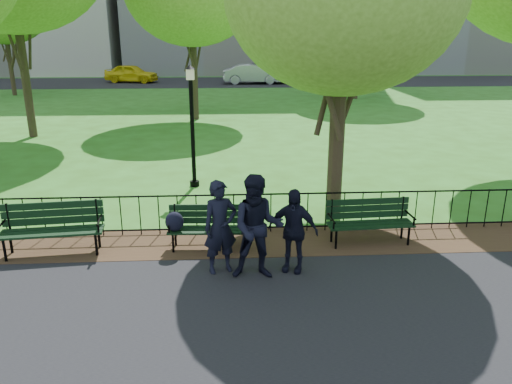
{
  "coord_description": "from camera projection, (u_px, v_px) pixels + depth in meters",
  "views": [
    {
      "loc": [
        -0.31,
        -8.07,
        4.22
      ],
      "look_at": [
        0.25,
        1.5,
        1.1
      ],
      "focal_mm": 35.0,
      "sensor_mm": 36.0,
      "label": 1
    }
  ],
  "objects": [
    {
      "name": "dirt_strip",
      "position": [
        244.0,
        241.0,
        10.4
      ],
      "size": [
        60.0,
        1.6,
        0.01
      ],
      "primitive_type": "cube",
      "color": "#372416",
      "rests_on": "ground"
    },
    {
      "name": "iron_fence",
      "position": [
        243.0,
        211.0,
        10.73
      ],
      "size": [
        24.06,
        0.06,
        1.0
      ],
      "color": "black",
      "rests_on": "ground"
    },
    {
      "name": "ground",
      "position": [
        247.0,
        276.0,
        8.98
      ],
      "size": [
        120.0,
        120.0,
        0.0
      ],
      "primitive_type": "plane",
      "color": "#306219"
    },
    {
      "name": "park_bench_right_a",
      "position": [
        369.0,
        217.0,
        10.23
      ],
      "size": [
        1.78,
        0.64,
        0.99
      ],
      "rotation": [
        0.0,
        0.0,
        0.06
      ],
      "color": "black",
      "rests_on": "ground"
    },
    {
      "name": "lamppost",
      "position": [
        192.0,
        122.0,
        13.58
      ],
      "size": [
        0.3,
        0.3,
        3.35
      ],
      "color": "black",
      "rests_on": "ground"
    },
    {
      "name": "person_mid",
      "position": [
        258.0,
        227.0,
        8.64
      ],
      "size": [
        0.94,
        0.53,
        1.89
      ],
      "primitive_type": "imported",
      "rotation": [
        0.0,
        0.0,
        -0.06
      ],
      "color": "black",
      "rests_on": "asphalt_path"
    },
    {
      "name": "sedan_silver",
      "position": [
        253.0,
        74.0,
        40.52
      ],
      "size": [
        4.79,
        1.68,
        1.58
      ],
      "primitive_type": "imported",
      "rotation": [
        0.0,
        0.0,
        1.57
      ],
      "color": "#A9ACB0",
      "rests_on": "far_street"
    },
    {
      "name": "tree_far_w",
      "position": [
        1.0,
        3.0,
        31.93
      ],
      "size": [
        6.05,
        6.05,
        8.44
      ],
      "color": "#2D2116",
      "rests_on": "ground"
    },
    {
      "name": "person_left",
      "position": [
        220.0,
        227.0,
        8.89
      ],
      "size": [
        0.73,
        0.6,
        1.72
      ],
      "primitive_type": "imported",
      "rotation": [
        0.0,
        0.0,
        0.34
      ],
      "color": "black",
      "rests_on": "asphalt_path"
    },
    {
      "name": "far_street",
      "position": [
        230.0,
        82.0,
        42.2
      ],
      "size": [
        70.0,
        9.0,
        0.01
      ],
      "primitive_type": "cube",
      "color": "black",
      "rests_on": "ground"
    },
    {
      "name": "taxi",
      "position": [
        131.0,
        73.0,
        41.6
      ],
      "size": [
        4.67,
        2.75,
        1.49
      ],
      "primitive_type": "imported",
      "rotation": [
        0.0,
        0.0,
        1.33
      ],
      "color": "yellow",
      "rests_on": "far_street"
    },
    {
      "name": "park_bench_left_a",
      "position": [
        52.0,
        223.0,
        9.74
      ],
      "size": [
        1.98,
        0.79,
        1.1
      ],
      "rotation": [
        0.0,
        0.0,
        0.1
      ],
      "color": "black",
      "rests_on": "ground"
    },
    {
      "name": "person_right",
      "position": [
        293.0,
        230.0,
        8.95
      ],
      "size": [
        0.99,
        0.68,
        1.56
      ],
      "primitive_type": "imported",
      "rotation": [
        0.0,
        0.0,
        -0.36
      ],
      "color": "black",
      "rests_on": "asphalt_path"
    },
    {
      "name": "sedan_dark",
      "position": [
        284.0,
        73.0,
        41.28
      ],
      "size": [
        5.62,
        2.66,
        1.58
      ],
      "primitive_type": "imported",
      "rotation": [
        0.0,
        0.0,
        1.49
      ],
      "color": "black",
      "rests_on": "far_street"
    },
    {
      "name": "park_bench_main",
      "position": [
        196.0,
        222.0,
        9.91
      ],
      "size": [
        1.73,
        0.6,
        0.95
      ],
      "rotation": [
        0.0,
        0.0,
        -0.05
      ],
      "color": "black",
      "rests_on": "ground"
    }
  ]
}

